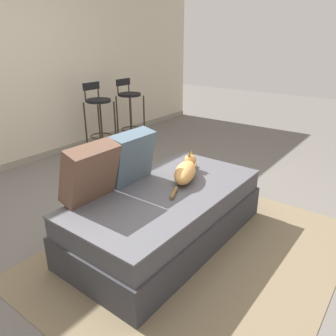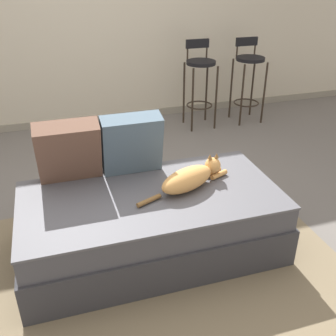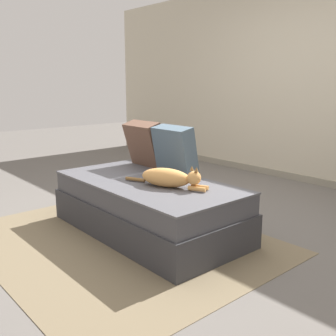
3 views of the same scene
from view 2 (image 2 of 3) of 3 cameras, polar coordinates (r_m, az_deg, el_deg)
ground_plane at (r=3.16m, az=-4.27°, el=-7.20°), size 16.00×16.00×0.00m
wall_back_panel at (r=4.84m, az=-11.71°, el=21.32°), size 8.00×0.10×2.60m
wall_baseboard_trim at (r=5.08m, az=-10.27°, el=7.09°), size 8.00×0.02×0.09m
area_rug at (r=2.64m, az=-0.49°, el=-15.54°), size 2.43×1.99×0.01m
couch at (r=2.71m, az=-2.40°, el=-7.85°), size 1.74×0.90×0.46m
throw_pillow_corner at (r=2.73m, az=-14.24°, el=2.43°), size 0.42×0.27×0.45m
throw_pillow_middle at (r=2.77m, az=-5.30°, el=3.55°), size 0.42×0.23×0.44m
cat at (r=2.63m, az=3.30°, el=-1.41°), size 0.72×0.34×0.19m
bar_stool_near_window at (r=4.73m, az=4.67°, el=13.22°), size 0.34×0.34×1.01m
bar_stool_by_doorway at (r=5.00m, az=11.62°, el=13.45°), size 0.34×0.34×1.00m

